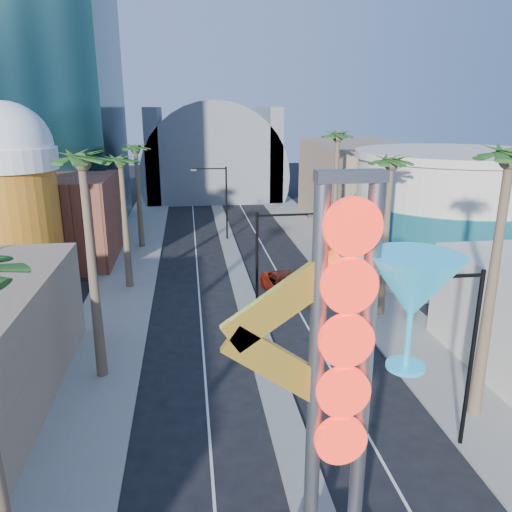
{
  "coord_description": "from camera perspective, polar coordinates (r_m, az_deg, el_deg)",
  "views": [
    {
      "loc": [
        -3.99,
        -8.93,
        14.05
      ],
      "look_at": [
        -0.08,
        19.87,
        5.33
      ],
      "focal_mm": 35.0,
      "sensor_mm": 36.0,
      "label": 1
    }
  ],
  "objects": [
    {
      "name": "neon_sign",
      "position": [
        14.49,
        12.88,
        -11.47
      ],
      "size": [
        6.53,
        2.6,
        12.55
      ],
      "color": "gray",
      "rests_on": "ground"
    },
    {
      "name": "streetlight_1",
      "position": [
        53.83,
        -3.98,
        6.85
      ],
      "size": [
        3.79,
        0.25,
        8.0
      ],
      "color": "black",
      "rests_on": "ground"
    },
    {
      "name": "palm_6",
      "position": [
        33.8,
        15.13,
        9.14
      ],
      "size": [
        2.4,
        2.4,
        11.7
      ],
      "color": "brown",
      "rests_on": "ground"
    },
    {
      "name": "sidewalk_west",
      "position": [
        46.43,
        -14.18,
        -1.34
      ],
      "size": [
        5.0,
        100.0,
        0.15
      ],
      "primitive_type": "cube",
      "color": "gray",
      "rests_on": "ground"
    },
    {
      "name": "filler_east",
      "position": [
        61.01,
        11.59,
        7.84
      ],
      "size": [
        10.0,
        20.0,
        10.0
      ],
      "primitive_type": "cube",
      "color": "#997662",
      "rests_on": "ground"
    },
    {
      "name": "sidewalk_east",
      "position": [
        48.03,
        8.93,
        -0.42
      ],
      "size": [
        5.0,
        100.0,
        0.15
      ],
      "primitive_type": "cube",
      "color": "gray",
      "rests_on": "ground"
    },
    {
      "name": "palm_3",
      "position": [
        51.38,
        -13.56,
        11.15
      ],
      "size": [
        2.4,
        2.4,
        11.2
      ],
      "color": "brown",
      "rests_on": "ground"
    },
    {
      "name": "canopy",
      "position": [
        81.61,
        -4.95,
        9.79
      ],
      "size": [
        22.0,
        16.0,
        22.0
      ],
      "color": "slate",
      "rests_on": "ground"
    },
    {
      "name": "beer_mug",
      "position": [
        41.51,
        -26.07,
        6.42
      ],
      "size": [
        7.0,
        7.0,
        14.5
      ],
      "color": "#CD681B",
      "rests_on": "ground"
    },
    {
      "name": "median",
      "position": [
        49.13,
        -2.75,
        0.16
      ],
      "size": [
        1.6,
        84.0,
        0.15
      ],
      "primitive_type": "cube",
      "color": "gray",
      "rests_on": "ground"
    },
    {
      "name": "streetlight_2",
      "position": [
        22.05,
        22.54,
        -9.37
      ],
      "size": [
        3.45,
        0.25,
        8.0
      ],
      "color": "black",
      "rests_on": "ground"
    },
    {
      "name": "turquoise_building",
      "position": [
        45.57,
        21.37,
        4.41
      ],
      "size": [
        16.6,
        16.6,
        10.6
      ],
      "color": "beige",
      "rests_on": "ground"
    },
    {
      "name": "brick_filler_west",
      "position": [
        49.47,
        -21.65,
        3.8
      ],
      "size": [
        10.0,
        10.0,
        8.0
      ],
      "primitive_type": "cube",
      "color": "brown",
      "rests_on": "ground"
    },
    {
      "name": "palm_2",
      "position": [
        39.52,
        -15.17,
        9.5
      ],
      "size": [
        2.4,
        2.4,
        11.2
      ],
      "color": "brown",
      "rests_on": "ground"
    },
    {
      "name": "palm_7",
      "position": [
        44.97,
        9.3,
        12.38
      ],
      "size": [
        2.4,
        2.4,
        12.7
      ],
      "color": "brown",
      "rests_on": "ground"
    },
    {
      "name": "streetlight_0",
      "position": [
        30.69,
        1.13,
        -0.69
      ],
      "size": [
        3.79,
        0.25,
        8.0
      ],
      "color": "black",
      "rests_on": "ground"
    },
    {
      "name": "palm_1",
      "position": [
        25.63,
        -19.16,
        8.57
      ],
      "size": [
        2.4,
        2.4,
        12.7
      ],
      "color": "brown",
      "rests_on": "ground"
    },
    {
      "name": "palm_5",
      "position": [
        23.13,
        26.8,
        8.03
      ],
      "size": [
        2.4,
        2.4,
        13.2
      ],
      "color": "brown",
      "rests_on": "ground"
    },
    {
      "name": "red_pickup",
      "position": [
        38.45,
        3.37,
        -3.42
      ],
      "size": [
        3.29,
        6.25,
        1.68
      ],
      "primitive_type": "imported",
      "rotation": [
        0.0,
        0.0,
        0.09
      ],
      "color": "#A6230C",
      "rests_on": "ground"
    }
  ]
}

